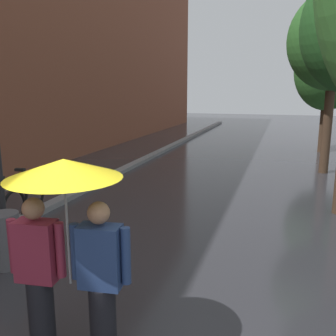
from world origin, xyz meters
name	(u,v)px	position (x,y,z in m)	size (l,w,h in m)	color
kerb_strip	(136,163)	(-3.20, 10.00, 0.06)	(0.30, 36.00, 0.12)	slate
street_tree_2	(335,41)	(3.12, 10.65, 4.11)	(2.82, 2.82, 5.65)	#473323
street_tree_3	(328,69)	(3.41, 15.03, 3.48)	(2.72, 2.72, 5.21)	#473323
parked_bicycle_3	(14,193)	(-3.89, 4.47, 0.38)	(1.14, 0.79, 0.96)	black
couple_under_umbrella	(67,231)	(-0.10, 0.77, 1.34)	(1.24, 1.08, 2.04)	black
litter_bin	(6,240)	(-2.11, 2.17, 0.42)	(0.44, 0.44, 0.85)	#4C4C51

